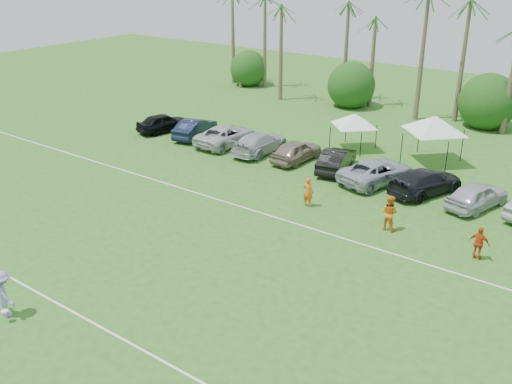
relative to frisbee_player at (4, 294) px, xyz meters
The scene contains 25 objects.
ground 1.83m from the frisbee_player, 12.95° to the right, with size 120.00×120.00×0.00m, color #31671F.
field_lines 7.86m from the frisbee_player, 78.93° to the left, with size 80.00×12.10×0.01m.
palm_tree_0 43.36m from the frisbee_player, 118.57° to the left, with size 2.40×2.40×8.90m.
palm_tree_1 41.38m from the frisbee_player, 112.38° to the left, with size 2.40×2.40×9.90m.
palm_tree_4 38.29m from the frisbee_player, 93.80° to the left, with size 2.40×2.40×8.90m.
palm_tree_5 38.40m from the frisbee_player, 87.72° to the left, with size 2.40×2.40×9.90m.
palm_tree_6 38.93m from the frisbee_player, 81.69° to the left, with size 2.40×2.40×10.90m.
bush_tree_0 42.44m from the frisbee_player, 114.36° to the left, with size 4.00×4.00×4.00m.
bush_tree_1 38.93m from the frisbee_player, 96.64° to the left, with size 4.00×4.00×4.00m.
bush_tree_2 39.38m from the frisbee_player, 79.02° to the left, with size 4.00×4.00×4.00m.
sideline_player_a 16.46m from the frisbee_player, 75.72° to the left, with size 0.63×0.41×1.72m, color orange.
sideline_player_b 18.24m from the frisbee_player, 60.67° to the left, with size 0.92×0.72×1.90m, color orange.
sideline_player_c 20.63m from the frisbee_player, 48.85° to the left, with size 0.96×0.40×1.64m, color #D04817.
canopy_tent_left 26.52m from the frisbee_player, 86.88° to the left, with size 3.81×3.81×3.08m.
canopy_tent_right 28.03m from the frisbee_player, 75.44° to the left, with size 4.70×4.70×3.81m.
frisbee_player is the anchor object (origin of this frame).
parked_car_0 24.98m from the frisbee_player, 120.61° to the left, with size 1.74×4.32×1.47m, color black.
parked_car_1 23.87m from the frisbee_player, 113.88° to the left, with size 1.56×4.47×1.47m, color black.
parked_car_2 22.80m from the frisbee_player, 106.84° to the left, with size 2.44×5.30×1.47m, color silver.
parked_car_3 22.14m from the frisbee_player, 99.22° to the left, with size 2.06×5.07×1.47m, color #B5B5BC.
parked_car_4 21.89m from the frisbee_player, 91.28° to the left, with size 1.74×4.32×1.47m, color gray.
parked_car_5 22.07m from the frisbee_player, 83.31° to the left, with size 1.56×4.47×1.47m, color black.
parked_car_6 22.25m from the frisbee_player, 75.35° to the left, with size 2.44×5.30×1.47m, color #ABAFBA.
parked_car_7 23.34m from the frisbee_player, 68.15° to the left, with size 2.06×5.07×1.47m, color black.
parked_car_8 24.39m from the frisbee_player, 61.22° to the left, with size 1.74×4.32×1.47m, color #BCBBC4.
Camera 1 is at (17.55, -9.03, 13.29)m, focal length 40.00 mm.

